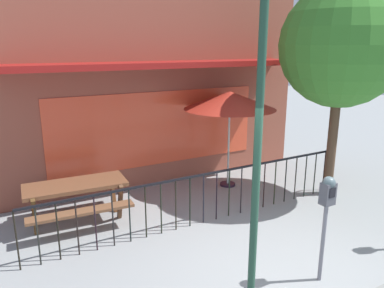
{
  "coord_description": "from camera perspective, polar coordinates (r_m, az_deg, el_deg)",
  "views": [
    {
      "loc": [
        -3.36,
        -3.29,
        3.19
      ],
      "look_at": [
        -0.16,
        2.5,
        1.43
      ],
      "focal_mm": 34.44,
      "sensor_mm": 36.0,
      "label": 1
    }
  ],
  "objects": [
    {
      "name": "street_lamp",
      "position": [
        4.34,
        10.48,
        7.03
      ],
      "size": [
        0.28,
        0.28,
        4.01
      ],
      "color": "#214533",
      "rests_on": "ground"
    },
    {
      "name": "parking_meter_near",
      "position": [
        5.27,
        20.17,
        -8.36
      ],
      "size": [
        0.18,
        0.17,
        1.54
      ],
      "color": "slate",
      "rests_on": "ground"
    },
    {
      "name": "street_tree",
      "position": [
        8.25,
        22.18,
        13.88
      ],
      "size": [
        2.52,
        2.52,
        4.46
      ],
      "color": "#4E3827",
      "rests_on": "ground"
    },
    {
      "name": "ground",
      "position": [
        5.68,
        14.67,
        -19.82
      ],
      "size": [
        40.0,
        40.0,
        0.0
      ],
      "primitive_type": "plane",
      "color": "gray"
    },
    {
      "name": "patio_fence_front",
      "position": [
        6.83,
        2.84,
        -6.82
      ],
      "size": [
        6.57,
        0.04,
        0.97
      ],
      "color": "black",
      "rests_on": "ground"
    },
    {
      "name": "pub_storefront",
      "position": [
        8.58,
        -5.93,
        11.87
      ],
      "size": [
        7.79,
        1.5,
        5.53
      ],
      "color": "brown",
      "rests_on": "ground"
    },
    {
      "name": "patio_umbrella",
      "position": [
        8.31,
        5.87,
        6.7
      ],
      "size": [
        2.08,
        2.08,
        2.22
      ],
      "color": "#271728",
      "rests_on": "ground"
    },
    {
      "name": "picnic_table_left",
      "position": [
        7.12,
        -17.53,
        -7.05
      ],
      "size": [
        1.88,
        1.47,
        0.79
      ],
      "color": "brown",
      "rests_on": "ground"
    }
  ]
}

